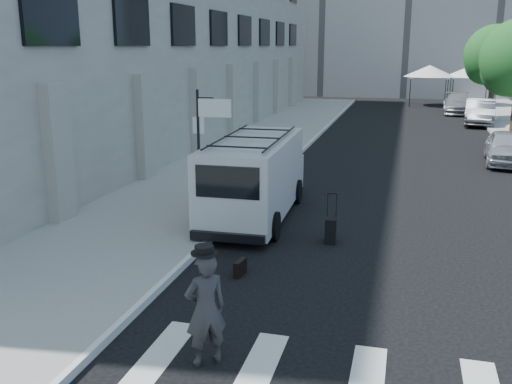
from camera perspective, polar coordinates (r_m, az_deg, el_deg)
The scene contains 14 objects.
ground at distance 11.66m, azimuth 1.10°, elevation -9.42°, with size 120.00×120.00×0.00m, color black.
sidewalk_left at distance 27.61m, azimuth 0.46°, elevation 4.77°, with size 4.50×48.00×0.15m, color gray.
building_left at distance 31.66m, azimuth -11.92°, elevation 16.48°, with size 10.00×44.00×12.00m, color gray.
sign_pole at distance 14.56m, azimuth -4.92°, elevation 6.25°, with size 1.03×0.07×3.50m.
tree_far at distance 39.83m, azimuth 22.60°, elevation 12.31°, with size 3.80×3.83×6.03m.
tent_left at distance 48.42m, azimuth 16.96°, elevation 11.47°, with size 4.00×4.00×3.20m.
tent_right at distance 49.12m, azimuth 20.74°, elevation 11.20°, with size 4.00×4.00×3.20m.
businessman at distance 8.73m, azimuth -5.07°, elevation -11.61°, with size 0.65×0.43×1.78m, color #333336.
briefcase at distance 12.12m, azimuth -1.59°, elevation -7.60°, with size 0.12×0.44×0.34m, color black.
suitcase at distance 14.16m, azimuth 7.48°, elevation -3.77°, with size 0.30×0.45×1.21m.
cargo_van at distance 15.99m, azimuth -0.10°, elevation 1.58°, with size 2.22×5.94×2.22m.
parked_car_a at distance 25.46m, azimuth 23.80°, elevation 4.11°, with size 1.62×4.02×1.37m, color #9E9FA5.
parked_car_b at distance 37.64m, azimuth 21.51°, elevation 7.46°, with size 1.66×4.77×1.57m, color #56585E.
parked_car_c at distance 43.43m, azimuth 19.54°, elevation 8.32°, with size 1.95×4.79×1.39m, color gray.
Camera 1 is at (2.52, -10.36, 4.72)m, focal length 40.00 mm.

